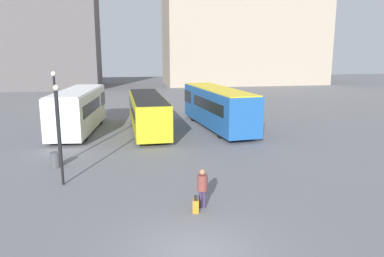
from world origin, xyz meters
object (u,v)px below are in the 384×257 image
bus_0 (78,109)px  bus_1 (148,111)px  traveler (202,185)px  trash_bin (56,160)px  suitcase (196,206)px  bus_2 (217,106)px  lamp_post_1 (59,126)px  lamp_post_0 (56,110)px

bus_0 → bus_1: bus_0 is taller
traveler → trash_bin: (-6.71, 6.65, -0.54)m
traveler → suitcase: 0.87m
bus_2 → lamp_post_1: size_ratio=2.44×
bus_0 → trash_bin: (-0.31, -9.24, -1.34)m
traveler → suitcase: traveler is taller
trash_bin → lamp_post_0: bearing=74.0°
bus_1 → lamp_post_1: lamp_post_1 is taller
trash_bin → traveler: bearing=-44.8°
lamp_post_1 → trash_bin: (-0.78, 2.85, -2.42)m
trash_bin → lamp_post_1: bearing=-74.7°
bus_2 → traveler: (-4.56, -15.39, -0.80)m
bus_2 → lamp_post_0: (-11.13, -8.24, 1.30)m
bus_2 → trash_bin: 14.33m
lamp_post_0 → bus_0: bearing=88.9°
bus_1 → trash_bin: bearing=146.4°
suitcase → lamp_post_1: bearing=65.7°
bus_2 → suitcase: bearing=157.2°
bus_0 → trash_bin: bearing=-175.0°
bus_1 → lamp_post_1: (-4.81, -11.53, 1.32)m
bus_1 → lamp_post_1: size_ratio=2.31×
bus_2 → trash_bin: size_ratio=13.56×
bus_2 → trash_bin: (-11.27, -8.74, -1.34)m
suitcase → lamp_post_1: size_ratio=0.16×
bus_2 → traveler: 16.08m
traveler → bus_1: bearing=16.8°
bus_1 → traveler: (1.12, -15.33, -0.55)m
bus_0 → traveler: bus_0 is taller
bus_0 → traveler: 17.16m
traveler → suitcase: (-0.34, -0.39, -0.70)m
suitcase → traveler: bearing=-28.9°
bus_1 → suitcase: 15.79m
trash_bin → bus_0: bearing=88.1°
bus_1 → lamp_post_0: 9.95m
bus_2 → traveler: bus_2 is taller
traveler → lamp_post_1: size_ratio=0.34×
bus_1 → bus_2: 5.69m
suitcase → lamp_post_0: bearing=52.1°
suitcase → lamp_post_0: (-6.22, 7.54, 2.80)m
traveler → lamp_post_1: (-5.93, 3.80, 1.88)m
lamp_post_1 → trash_bin: bearing=105.3°
bus_0 → traveler: (6.40, -15.89, -0.80)m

